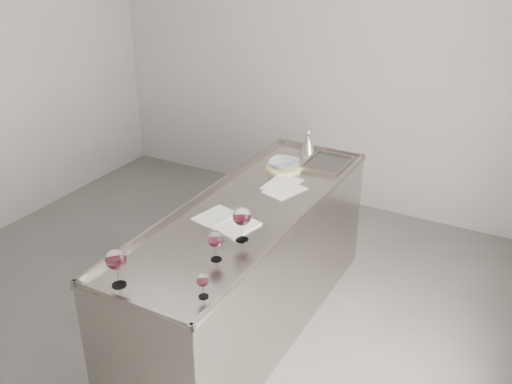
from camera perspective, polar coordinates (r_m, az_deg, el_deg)
The scene contains 12 objects.
room_shell at distance 3.58m, azimuth -10.15°, elevation 4.78°, with size 4.54×5.04×2.84m.
counter at distance 3.97m, azimuth -0.67°, elevation -7.62°, with size 0.77×2.42×0.97m.
wine_glass_left at distance 2.99m, azimuth -13.82°, elevation -6.63°, with size 0.11×0.11×0.22m.
wine_glass_middle at distance 3.14m, azimuth -4.07°, elevation -4.79°, with size 0.09×0.09×0.18m.
wine_glass_right at distance 3.31m, azimuth -1.42°, elevation -2.53°, with size 0.11×0.11×0.22m.
wine_glass_small at distance 2.87m, azimuth -5.35°, elevation -8.86°, with size 0.07×0.07×0.13m.
notebook at distance 3.57m, azimuth -3.03°, elevation -2.96°, with size 0.43×0.34×0.02m.
loose_paper_top at distance 4.07m, azimuth 2.62°, elevation 0.80°, with size 0.21×0.30×0.00m, color white.
loose_paper_under at distance 3.98m, azimuth 2.90°, elevation 0.18°, with size 0.20×0.28×0.00m, color white.
trivet at distance 4.32m, azimuth 2.76°, elevation 2.40°, with size 0.26×0.26×0.02m, color #D1C987.
ceramic_bowl at distance 4.30m, azimuth 2.77°, elevation 2.85°, with size 0.22×0.22×0.05m, color #8E9FA5.
wine_funnel at distance 4.62m, azimuth 5.23°, elevation 4.65°, with size 0.14×0.14×0.21m.
Camera 1 is at (2.14, -2.59, 2.66)m, focal length 40.00 mm.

